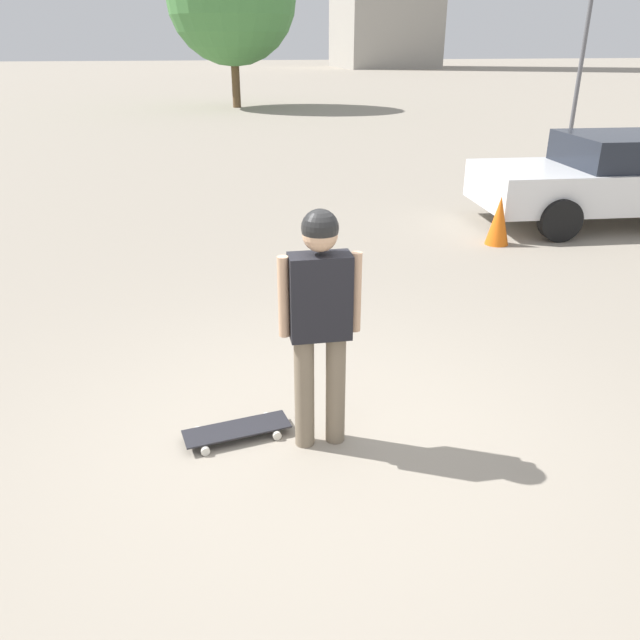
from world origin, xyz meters
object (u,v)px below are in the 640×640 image
object	(u,v)px
person	(320,311)
skateboard	(237,430)
car_parked_near	(622,177)
traffic_cone	(499,221)

from	to	relation	value
person	skateboard	size ratio (longest dim) A/B	2.14
skateboard	car_parked_near	distance (m)	8.10
person	traffic_cone	world-z (taller)	person
person	skateboard	distance (m)	1.14
person	car_parked_near	xyz separation A→B (m)	(-4.91, 5.97, -0.31)
person	traffic_cone	distance (m)	5.53
skateboard	car_parked_near	xyz separation A→B (m)	(-4.72, 6.55, 0.65)
car_parked_near	traffic_cone	bearing A→B (deg)	21.81
person	traffic_cone	xyz separation A→B (m)	(-4.20, 3.53, -0.68)
car_parked_near	traffic_cone	distance (m)	2.56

